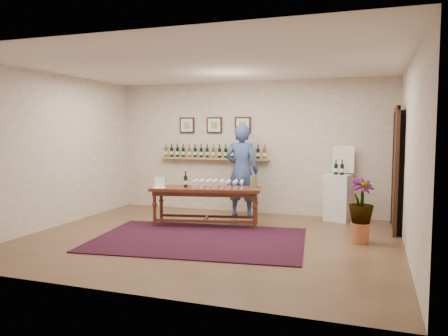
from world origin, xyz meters
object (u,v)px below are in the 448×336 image
(potted_plant, at_px, (361,211))
(person, at_px, (242,171))
(display_pedestal, at_px, (338,198))
(tasting_table, at_px, (206,193))

(potted_plant, height_order, person, person)
(display_pedestal, distance_m, person, 1.97)
(tasting_table, relative_size, potted_plant, 2.38)
(potted_plant, distance_m, person, 2.77)
(potted_plant, relative_size, person, 0.47)
(tasting_table, bearing_deg, display_pedestal, 17.11)
(potted_plant, bearing_deg, display_pedestal, 105.87)
(person, bearing_deg, display_pedestal, -170.57)
(display_pedestal, distance_m, potted_plant, 1.74)
(display_pedestal, xyz_separation_m, person, (-1.89, -0.29, 0.49))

